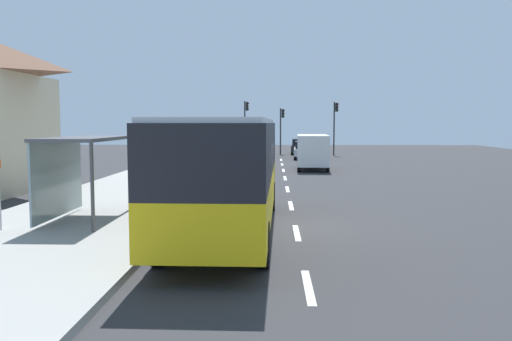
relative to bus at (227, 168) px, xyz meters
name	(u,v)px	position (x,y,z in m)	size (l,w,h in m)	color
ground_plane	(281,179)	(1.71, 14.90, -1.86)	(56.00, 92.00, 0.04)	#2D2D30
sidewalk_platform	(98,211)	(-4.69, 2.90, -1.75)	(6.20, 30.00, 0.18)	#999993
lane_stripe_seg_0	(308,287)	(1.96, -5.10, -1.84)	(0.16, 2.20, 0.01)	silver
lane_stripe_seg_1	(297,233)	(1.96, -0.10, -1.84)	(0.16, 2.20, 0.01)	silver
lane_stripe_seg_2	(291,206)	(1.96, 4.90, -1.84)	(0.16, 2.20, 0.01)	silver
lane_stripe_seg_3	(287,189)	(1.96, 9.90, -1.84)	(0.16, 2.20, 0.01)	silver
lane_stripe_seg_4	(285,178)	(1.96, 14.90, -1.84)	(0.16, 2.20, 0.01)	silver
lane_stripe_seg_5	(283,170)	(1.96, 19.90, -1.84)	(0.16, 2.20, 0.01)	silver
lane_stripe_seg_6	(282,165)	(1.96, 24.90, -1.84)	(0.16, 2.20, 0.01)	silver
lane_stripe_seg_7	(281,160)	(1.96, 29.90, -1.84)	(0.16, 2.20, 0.01)	silver
bus	(227,168)	(0.00, 0.00, 0.00)	(2.70, 11.05, 3.21)	yellow
white_van	(313,149)	(3.91, 20.74, -0.50)	(2.23, 5.29, 2.30)	white
sedan_near	(300,146)	(4.01, 38.45, -1.05)	(2.03, 4.49, 1.52)	black
sedan_far	(305,150)	(4.01, 31.35, -1.05)	(2.01, 4.48, 1.52)	#B7B7BC
recycling_bin_yellow	(162,195)	(-2.49, 2.85, -1.19)	(0.52, 0.52, 0.95)	yellow
recycling_bin_orange	(166,193)	(-2.49, 3.55, -1.19)	(0.52, 0.52, 0.95)	orange
traffic_light_near_side	(335,120)	(7.21, 36.64, 1.54)	(0.49, 0.28, 5.09)	#2D2D2D
traffic_light_far_side	(246,119)	(-1.39, 37.44, 1.61)	(0.49, 0.28, 5.21)	#2D2D2D
traffic_light_median	(282,124)	(2.12, 38.24, 1.20)	(0.49, 0.28, 4.53)	#2D2D2D
bus_shelter	(75,156)	(-4.70, 0.92, 0.25)	(1.80, 4.00, 2.50)	#4C4C51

